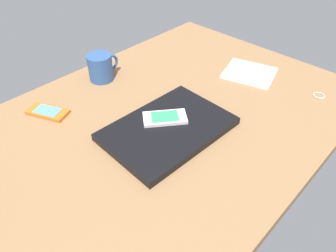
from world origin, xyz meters
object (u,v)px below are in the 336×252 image
Objects in this scene: notepad at (250,73)px; key_ring at (319,95)px; laptop_closed at (168,129)px; coffee_mug at (101,67)px; cell_phone_on_laptop at (166,117)px; cell_phone_on_desk at (48,112)px.

key_ring is at bearing -97.54° from notepad.
coffee_mug is at bearing 84.80° from laptop_closed.
cell_phone_on_laptop is at bearing 149.87° from key_ring.
coffee_mug is (2.85, 31.81, 1.77)cm from cell_phone_on_laptop.
coffee_mug is (22.49, 3.76, 3.78)cm from cell_phone_on_desk.
coffee_mug is at bearing 84.87° from cell_phone_on_laptop.
cell_phone_on_laptop is 34.30cm from cell_phone_on_desk.
laptop_closed is 34.83cm from coffee_mug.
cell_phone_on_desk is 1.16× the size of coffee_mug.
laptop_closed reaches higher than cell_phone_on_desk.
coffee_mug is 3.13× the size of key_ring.
cell_phone_on_desk is 65.96cm from notepad.
cell_phone_on_laptop reaches higher than cell_phone_on_desk.
cell_phone_on_laptop is 0.80× the size of notepad.
laptop_closed is at bearing -124.58° from cell_phone_on_laptop.
cell_phone_on_laptop is 39.19cm from notepad.
notepad reaches higher than key_ring.
laptop_closed is 2.98× the size of coffee_mug.
cell_phone_on_desk is 3.63× the size of key_ring.
cell_phone_on_laptop is (1.76, 2.56, 1.51)cm from laptop_closed.
cell_phone_on_desk is 81.64cm from key_ring.
laptop_closed reaches higher than key_ring.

